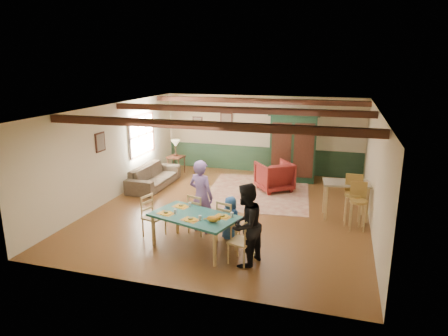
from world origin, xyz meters
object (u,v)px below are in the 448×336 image
(end_table, at_px, (176,165))
(table_lamp, at_px, (176,148))
(dining_chair_end_left, at_px, (154,216))
(cat, at_px, (213,218))
(sofa, at_px, (154,176))
(person_man, at_px, (201,196))
(person_woman, at_px, (246,225))
(armchair, at_px, (274,176))
(dining_chair_far_left, at_px, (199,213))
(bar_stool_left, at_px, (353,200))
(dining_table, at_px, (194,232))
(armoire, at_px, (293,147))
(counter_table, at_px, (345,200))
(person_child, at_px, (230,218))
(bar_stool_right, at_px, (358,207))
(dining_chair_far_right, at_px, (228,221))
(dining_chair_end_right, at_px, (241,240))

(end_table, bearing_deg, table_lamp, 0.00)
(dining_chair_end_left, bearing_deg, cat, -93.37)
(cat, height_order, sofa, cat)
(person_man, bearing_deg, end_table, -43.58)
(person_woman, height_order, armchair, person_woman)
(dining_chair_far_left, xyz_separation_m, person_man, (0.02, 0.08, 0.38))
(cat, xyz_separation_m, bar_stool_left, (2.70, 2.57, -0.23))
(dining_table, height_order, dining_chair_end_left, dining_chair_end_left)
(armoire, bearing_deg, counter_table, -63.64)
(person_child, relative_size, armchair, 1.01)
(person_man, bearing_deg, cat, 136.55)
(bar_stool_right, bearing_deg, sofa, 160.87)
(table_lamp, relative_size, bar_stool_right, 0.52)
(person_woman, relative_size, table_lamp, 2.81)
(armchair, xyz_separation_m, sofa, (-3.71, -0.67, -0.12))
(dining_table, relative_size, person_woman, 1.09)
(dining_table, distance_m, dining_chair_far_right, 0.82)
(dining_chair_end_right, xyz_separation_m, bar_stool_right, (2.21, 2.35, 0.09))
(end_table, height_order, bar_stool_left, bar_stool_left)
(counter_table, bearing_deg, end_table, 155.72)
(dining_chair_end_left, relative_size, cat, 2.64)
(dining_chair_end_left, bearing_deg, sofa, 42.84)
(dining_chair_far_right, height_order, armoire, armoire)
(person_child, distance_m, bar_stool_right, 3.03)
(armchair, bearing_deg, dining_chair_far_right, 47.99)
(armchair, xyz_separation_m, bar_stool_left, (2.26, -2.09, 0.16))
(armoire, bearing_deg, armchair, -111.72)
(end_table, height_order, table_lamp, table_lamp)
(person_woman, bearing_deg, cat, -81.87)
(dining_chair_end_left, relative_size, table_lamp, 1.62)
(dining_chair_end_right, relative_size, armchair, 0.95)
(table_lamp, height_order, bar_stool_left, table_lamp)
(person_man, xyz_separation_m, cat, (0.65, -1.12, -0.02))
(person_child, height_order, end_table, person_child)
(dining_table, height_order, dining_chair_far_left, dining_chair_far_left)
(person_child, xyz_separation_m, bar_stool_right, (2.70, 1.38, 0.06))
(dining_chair_far_right, bearing_deg, sofa, -26.72)
(sofa, xyz_separation_m, counter_table, (5.79, -1.04, 0.14))
(dining_chair_far_right, bearing_deg, cat, 100.37)
(person_woman, height_order, armoire, armoire)
(dining_table, xyz_separation_m, cat, (0.49, -0.25, 0.46))
(dining_table, distance_m, bar_stool_right, 3.88)
(person_child, height_order, armoire, armoire)
(person_child, distance_m, armchair, 3.77)
(person_child, height_order, bar_stool_left, bar_stool_left)
(dining_table, xyz_separation_m, dining_chair_end_right, (1.09, -0.33, 0.10))
(dining_chair_far_left, relative_size, person_man, 0.55)
(dining_chair_end_left, xyz_separation_m, dining_chair_end_right, (2.18, -0.65, 0.00))
(sofa, height_order, bar_stool_right, bar_stool_right)
(armchair, distance_m, bar_stool_left, 3.08)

